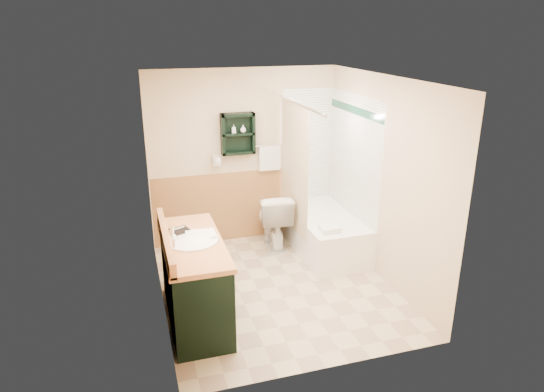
{
  "coord_description": "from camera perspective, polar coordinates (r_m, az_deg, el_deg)",
  "views": [
    {
      "loc": [
        -1.51,
        -4.79,
        2.91
      ],
      "look_at": [
        0.01,
        0.2,
        1.07
      ],
      "focal_mm": 32.0,
      "sensor_mm": 36.0,
      "label": 1
    }
  ],
  "objects": [
    {
      "name": "floor",
      "position": [
        5.81,
        0.51,
        -10.64
      ],
      "size": [
        3.0,
        3.0,
        0.0
      ],
      "primitive_type": "plane",
      "color": "beige",
      "rests_on": "ground"
    },
    {
      "name": "back_wall",
      "position": [
        6.71,
        -3.36,
        4.65
      ],
      "size": [
        2.6,
        0.04,
        2.4
      ],
      "primitive_type": "cube",
      "color": "beige",
      "rests_on": "ground"
    },
    {
      "name": "left_wall",
      "position": [
        5.09,
        -13.77,
        -0.77
      ],
      "size": [
        0.04,
        3.0,
        2.4
      ],
      "primitive_type": "cube",
      "color": "beige",
      "rests_on": "ground"
    },
    {
      "name": "right_wall",
      "position": [
        5.82,
        13.04,
        1.85
      ],
      "size": [
        0.04,
        3.0,
        2.4
      ],
      "primitive_type": "cube",
      "color": "beige",
      "rests_on": "ground"
    },
    {
      "name": "ceiling",
      "position": [
        5.05,
        0.59,
        13.86
      ],
      "size": [
        2.6,
        3.0,
        0.04
      ],
      "primitive_type": "cube",
      "color": "white",
      "rests_on": "back_wall"
    },
    {
      "name": "wainscot_left",
      "position": [
        5.37,
        -12.8,
        -7.76
      ],
      "size": [
        2.98,
        2.98,
        1.0
      ],
      "primitive_type": null,
      "color": "tan",
      "rests_on": "left_wall"
    },
    {
      "name": "wainscot_back",
      "position": [
        6.89,
        -3.17,
        -1.06
      ],
      "size": [
        2.58,
        2.58,
        1.0
      ],
      "primitive_type": null,
      "color": "tan",
      "rests_on": "back_wall"
    },
    {
      "name": "mirror_frame",
      "position": [
        4.48,
        -12.96,
        0.56
      ],
      "size": [
        1.3,
        1.3,
        1.0
      ],
      "primitive_type": null,
      "color": "brown",
      "rests_on": "left_wall"
    },
    {
      "name": "mirror_glass",
      "position": [
        4.48,
        -12.89,
        0.57
      ],
      "size": [
        1.2,
        1.2,
        0.9
      ],
      "primitive_type": null,
      "color": "white",
      "rests_on": "left_wall"
    },
    {
      "name": "tile_right",
      "position": [
        6.48,
        9.4,
        2.49
      ],
      "size": [
        1.5,
        1.5,
        2.1
      ],
      "primitive_type": null,
      "color": "white",
      "rests_on": "right_wall"
    },
    {
      "name": "tile_back",
      "position": [
        7.01,
        4.94,
        3.99
      ],
      "size": [
        0.95,
        0.95,
        2.1
      ],
      "primitive_type": null,
      "color": "white",
      "rests_on": "back_wall"
    },
    {
      "name": "tile_accent",
      "position": [
        6.28,
        9.74,
        9.91
      ],
      "size": [
        1.5,
        1.5,
        0.1
      ],
      "primitive_type": null,
      "color": "#13432E",
      "rests_on": "right_wall"
    },
    {
      "name": "wall_shelf",
      "position": [
        6.5,
        -4.04,
        7.31
      ],
      "size": [
        0.45,
        0.15,
        0.55
      ],
      "primitive_type": "cube",
      "color": "black",
      "rests_on": "back_wall"
    },
    {
      "name": "hair_dryer",
      "position": [
        6.55,
        -6.58,
        4.17
      ],
      "size": [
        0.1,
        0.24,
        0.18
      ],
      "primitive_type": null,
      "color": "silver",
      "rests_on": "back_wall"
    },
    {
      "name": "towel_bar",
      "position": [
        6.7,
        -0.31,
        5.97
      ],
      "size": [
        0.4,
        0.06,
        0.4
      ],
      "primitive_type": null,
      "color": "white",
      "rests_on": "back_wall"
    },
    {
      "name": "curtain_rod",
      "position": [
        5.98,
        3.31,
        10.65
      ],
      "size": [
        0.03,
        1.6,
        0.03
      ],
      "primitive_type": "cylinder",
      "rotation": [
        1.57,
        0.0,
        0.0
      ],
      "color": "silver",
      "rests_on": "back_wall"
    },
    {
      "name": "shower_curtain",
      "position": [
        6.32,
        2.62,
        3.25
      ],
      "size": [
        1.05,
        1.05,
        1.7
      ],
      "primitive_type": null,
      "color": "beige",
      "rests_on": "curtain_rod"
    },
    {
      "name": "vanity",
      "position": [
        5.09,
        -9.1,
        -9.81
      ],
      "size": [
        0.59,
        1.41,
        0.89
      ],
      "primitive_type": "cube",
      "color": "black",
      "rests_on": "ground"
    },
    {
      "name": "bathtub",
      "position": [
        6.61,
        6.25,
        -4.31
      ],
      "size": [
        0.78,
        1.5,
        0.52
      ],
      "primitive_type": "cube",
      "color": "white",
      "rests_on": "ground"
    },
    {
      "name": "toilet",
      "position": [
        6.67,
        0.15,
        -2.8
      ],
      "size": [
        0.53,
        0.83,
        0.77
      ],
      "primitive_type": "imported",
      "rotation": [
        0.0,
        0.0,
        3.03
      ],
      "color": "white",
      "rests_on": "ground"
    },
    {
      "name": "counter_towel",
      "position": [
        4.95,
        -8.35,
        -4.6
      ],
      "size": [
        0.29,
        0.23,
        0.04
      ],
      "primitive_type": "cube",
      "color": "white",
      "rests_on": "vanity"
    },
    {
      "name": "vanity_book",
      "position": [
        5.03,
        -11.66,
        -3.18
      ],
      "size": [
        0.18,
        0.07,
        0.24
      ],
      "primitive_type": "imported",
      "rotation": [
        0.0,
        0.0,
        0.3
      ],
      "color": "black",
      "rests_on": "vanity"
    },
    {
      "name": "tub_towel",
      "position": [
        5.98,
        6.78,
        -3.89
      ],
      "size": [
        0.23,
        0.19,
        0.07
      ],
      "primitive_type": "cube",
      "color": "white",
      "rests_on": "bathtub"
    },
    {
      "name": "soap_bottle_a",
      "position": [
        6.48,
        -4.51,
        7.63
      ],
      "size": [
        0.07,
        0.12,
        0.05
      ],
      "primitive_type": "imported",
      "rotation": [
        0.0,
        0.0,
        -0.16
      ],
      "color": "white",
      "rests_on": "wall_shelf"
    },
    {
      "name": "soap_bottle_b",
      "position": [
        6.5,
        -3.42,
        7.82
      ],
      "size": [
        0.09,
        0.11,
        0.08
      ],
      "primitive_type": "imported",
      "rotation": [
        0.0,
        0.0,
        -0.08
      ],
      "color": "white",
      "rests_on": "wall_shelf"
    }
  ]
}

